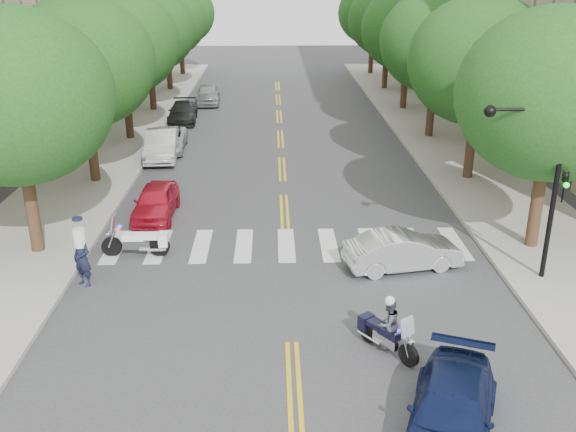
{
  "coord_description": "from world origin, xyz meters",
  "views": [
    {
      "loc": [
        -0.47,
        -14.91,
        9.5
      ],
      "look_at": [
        0.05,
        6.11,
        1.3
      ],
      "focal_mm": 40.0,
      "sensor_mm": 36.0,
      "label": 1
    }
  ],
  "objects_px": {
    "motorcycle_parked": "(141,242)",
    "convertible": "(403,251)",
    "sedan_blue": "(451,413)",
    "motorcycle_police": "(387,327)",
    "officer_standing": "(82,258)"
  },
  "relations": [
    {
      "from": "motorcycle_police",
      "to": "officer_standing",
      "type": "relative_size",
      "value": 0.96
    },
    {
      "from": "officer_standing",
      "to": "convertible",
      "type": "distance_m",
      "value": 10.41
    },
    {
      "from": "motorcycle_parked",
      "to": "convertible",
      "type": "distance_m",
      "value": 9.03
    },
    {
      "from": "sedan_blue",
      "to": "officer_standing",
      "type": "bearing_deg",
      "value": 164.19
    },
    {
      "from": "motorcycle_parked",
      "to": "sedan_blue",
      "type": "bearing_deg",
      "value": -138.18
    },
    {
      "from": "motorcycle_police",
      "to": "convertible",
      "type": "bearing_deg",
      "value": -141.41
    },
    {
      "from": "motorcycle_police",
      "to": "motorcycle_parked",
      "type": "relative_size",
      "value": 0.75
    },
    {
      "from": "motorcycle_police",
      "to": "officer_standing",
      "type": "bearing_deg",
      "value": -59.97
    },
    {
      "from": "convertible",
      "to": "sedan_blue",
      "type": "distance_m",
      "value": 8.33
    },
    {
      "from": "motorcycle_police",
      "to": "officer_standing",
      "type": "distance_m",
      "value": 9.83
    },
    {
      "from": "motorcycle_parked",
      "to": "sedan_blue",
      "type": "height_order",
      "value": "motorcycle_parked"
    },
    {
      "from": "motorcycle_parked",
      "to": "convertible",
      "type": "bearing_deg",
      "value": -97.27
    },
    {
      "from": "motorcycle_police",
      "to": "convertible",
      "type": "xyz_separation_m",
      "value": [
        1.4,
        4.98,
        -0.1
      ]
    },
    {
      "from": "convertible",
      "to": "motorcycle_parked",
      "type": "bearing_deg",
      "value": 70.88
    },
    {
      "from": "motorcycle_police",
      "to": "sedan_blue",
      "type": "bearing_deg",
      "value": 68.19
    }
  ]
}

